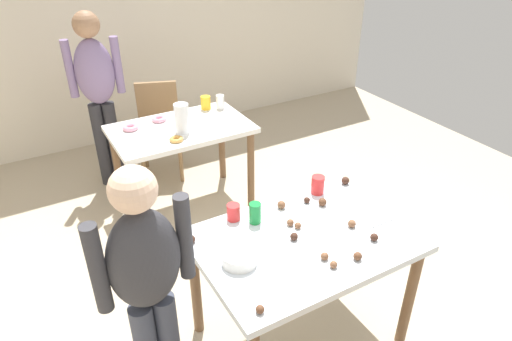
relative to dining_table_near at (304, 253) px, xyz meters
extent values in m
plane|color=tan|center=(0.02, 0.09, -0.65)|extent=(6.40, 6.40, 0.00)
cube|color=beige|center=(0.02, 3.29, 0.65)|extent=(6.40, 0.10, 2.60)
cube|color=silver|center=(0.00, 0.00, 0.08)|extent=(1.14, 0.80, 0.04)
cylinder|color=brown|center=(0.51, -0.34, -0.29)|extent=(0.06, 0.06, 0.71)
cylinder|color=brown|center=(-0.51, 0.34, -0.29)|extent=(0.06, 0.06, 0.71)
cylinder|color=brown|center=(0.51, 0.34, -0.29)|extent=(0.06, 0.06, 0.71)
cube|color=white|center=(-0.05, 1.64, 0.08)|extent=(1.09, 0.68, 0.04)
cylinder|color=brown|center=(-0.53, 1.36, -0.29)|extent=(0.06, 0.06, 0.71)
cylinder|color=brown|center=(0.43, 1.36, -0.29)|extent=(0.06, 0.06, 0.71)
cylinder|color=brown|center=(-0.53, 1.91, -0.29)|extent=(0.06, 0.06, 0.71)
cylinder|color=brown|center=(0.43, 1.91, -0.29)|extent=(0.06, 0.06, 0.71)
cube|color=olive|center=(-0.04, 2.25, -0.22)|extent=(0.51, 0.51, 0.04)
cube|color=olive|center=(0.02, 2.42, 0.01)|extent=(0.37, 0.17, 0.42)
cylinder|color=olive|center=(0.06, 2.04, -0.44)|extent=(0.04, 0.04, 0.41)
cylinder|color=olive|center=(-0.26, 2.15, -0.44)|extent=(0.04, 0.04, 0.41)
cylinder|color=olive|center=(0.18, 2.36, -0.44)|extent=(0.04, 0.04, 0.41)
cylinder|color=olive|center=(-0.14, 2.47, -0.44)|extent=(0.04, 0.04, 0.41)
ellipsoid|color=#333338|center=(-0.85, -0.01, 0.33)|extent=(0.33, 0.21, 0.51)
sphere|color=beige|center=(-0.85, -0.01, 0.68)|extent=(0.20, 0.20, 0.20)
cylinder|color=#333338|center=(-1.04, -0.02, 0.37)|extent=(0.07, 0.07, 0.43)
cylinder|color=#333338|center=(-0.66, 0.00, 0.37)|extent=(0.07, 0.07, 0.43)
cylinder|color=#28282D|center=(-0.45, 2.33, -0.25)|extent=(0.11, 0.11, 0.79)
cylinder|color=#28282D|center=(-0.56, 2.36, -0.25)|extent=(0.11, 0.11, 0.79)
ellipsoid|color=slate|center=(-0.50, 2.35, 0.42)|extent=(0.36, 0.27, 0.56)
sphere|color=#997051|center=(-0.50, 2.35, 0.81)|extent=(0.21, 0.21, 0.21)
cylinder|color=slate|center=(-0.32, 2.30, 0.47)|extent=(0.08, 0.08, 0.48)
cylinder|color=slate|center=(-0.69, 2.39, 0.47)|extent=(0.08, 0.08, 0.48)
cylinder|color=white|center=(-0.39, 0.00, 0.13)|extent=(0.17, 0.17, 0.06)
cylinder|color=#198438|center=(-0.16, 0.25, 0.16)|extent=(0.07, 0.07, 0.12)
cube|color=silver|center=(0.44, -0.11, 0.11)|extent=(0.17, 0.02, 0.01)
cylinder|color=red|center=(0.32, 0.32, 0.16)|extent=(0.08, 0.08, 0.11)
cylinder|color=red|center=(-0.25, 0.33, 0.15)|extent=(0.07, 0.07, 0.10)
sphere|color=brown|center=(0.13, -0.27, 0.12)|extent=(0.04, 0.04, 0.04)
sphere|color=brown|center=(0.26, 0.19, 0.13)|extent=(0.05, 0.05, 0.05)
sphere|color=brown|center=(0.02, 0.09, 0.12)|extent=(0.04, 0.04, 0.04)
sphere|color=brown|center=(0.04, 0.29, 0.13)|extent=(0.05, 0.05, 0.05)
sphere|color=brown|center=(-0.46, -0.32, 0.12)|extent=(0.04, 0.04, 0.04)
sphere|color=#3D2319|center=(0.53, 0.31, 0.13)|extent=(0.05, 0.05, 0.05)
sphere|color=brown|center=(-0.01, -0.19, 0.12)|extent=(0.04, 0.04, 0.04)
sphere|color=brown|center=(-0.01, -0.26, 0.12)|extent=(0.04, 0.04, 0.04)
sphere|color=#3D2319|center=(-0.53, 0.26, 0.12)|extent=(0.04, 0.04, 0.04)
sphere|color=brown|center=(0.28, -0.05, 0.12)|extent=(0.04, 0.04, 0.04)
sphere|color=brown|center=(-0.01, 0.13, 0.12)|extent=(0.04, 0.04, 0.04)
sphere|color=#3D2319|center=(-0.06, 0.01, 0.12)|extent=(0.04, 0.04, 0.04)
sphere|color=#3D2319|center=(0.20, 0.26, 0.12)|extent=(0.04, 0.04, 0.04)
sphere|color=#3D2319|center=(0.30, -0.20, 0.12)|extent=(0.04, 0.04, 0.04)
cylinder|color=white|center=(-0.07, 1.54, 0.22)|extent=(0.11, 0.11, 0.23)
cylinder|color=yellow|center=(0.28, 1.87, 0.16)|extent=(0.08, 0.08, 0.11)
cylinder|color=white|center=(0.39, 1.83, 0.16)|extent=(0.07, 0.07, 0.12)
torus|color=pink|center=(-0.41, 1.78, 0.12)|extent=(0.12, 0.12, 0.04)
torus|color=gold|center=(-0.17, 1.42, 0.12)|extent=(0.10, 0.10, 0.03)
torus|color=pink|center=(-0.16, 1.83, 0.12)|extent=(0.12, 0.12, 0.03)
camera|label=1|loc=(-1.17, -1.52, 1.62)|focal=31.88mm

